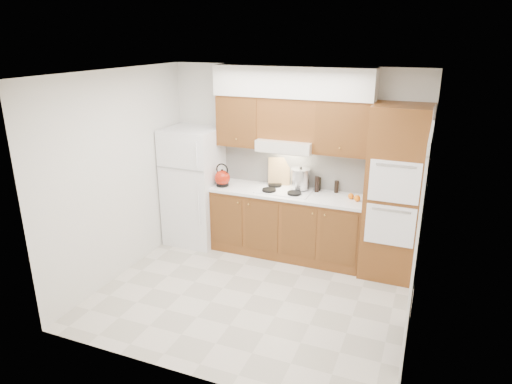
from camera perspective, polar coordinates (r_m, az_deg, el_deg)
floor at (r=5.65m, az=-0.39°, el=-12.68°), size 3.60×3.60×0.00m
ceiling at (r=4.82m, az=-0.46°, el=14.63°), size 3.60×3.60×0.00m
wall_back at (r=6.44m, az=4.66°, el=3.93°), size 3.60×0.02×2.60m
wall_left at (r=5.97m, az=-16.62°, el=1.99°), size 0.02×3.00×2.60m
wall_right at (r=4.75m, az=20.14°, el=-2.77°), size 0.02×3.00×2.60m
fridge at (r=6.79m, az=-7.76°, el=0.74°), size 0.75×0.72×1.72m
base_cabinets at (r=6.44m, az=3.87°, el=-4.06°), size 2.11×0.60×0.90m
countertop at (r=6.26m, az=3.93°, el=-0.13°), size 2.13×0.62×0.04m
backsplash at (r=6.44m, az=4.81°, el=3.19°), size 2.11×0.03×0.56m
oven_cabinet at (r=5.94m, az=17.01°, el=-0.19°), size 0.70×0.65×2.20m
upper_cab_left at (r=6.41m, az=-1.84°, el=8.96°), size 0.63×0.33×0.70m
upper_cab_right at (r=5.99m, az=10.91°, el=7.92°), size 0.73×0.33×0.70m
range_hood at (r=6.17m, az=3.87°, el=5.92°), size 0.75×0.45×0.15m
upper_cab_over_hood at (r=6.16m, az=4.12°, el=9.21°), size 0.75×0.33×0.55m
soffit at (r=6.07m, az=4.65°, el=13.58°), size 2.13×0.36×0.40m
cooktop at (r=6.29m, az=3.56°, el=0.21°), size 0.74×0.50×0.01m
doorway at (r=4.52m, az=19.42°, el=-7.24°), size 0.02×0.90×2.10m
wall_clock at (r=5.06m, az=21.36°, el=8.43°), size 0.02×0.30×0.30m
kettle at (r=6.45m, az=-4.23°, el=1.76°), size 0.26×0.26×0.22m
cutting_board at (r=6.46m, az=2.90°, el=2.55°), size 0.32×0.20×0.40m
stock_pot at (r=6.28m, az=5.58°, el=1.65°), size 0.32×0.32×0.27m
condiment_a at (r=6.26m, az=7.62°, el=0.98°), size 0.07×0.07×0.22m
condiment_b at (r=6.33m, az=7.85°, el=1.03°), size 0.07×0.07×0.18m
condiment_c at (r=6.28m, az=10.02°, el=0.65°), size 0.08×0.08×0.17m
orange_near at (r=6.01m, az=12.53°, el=-0.77°), size 0.08×0.08×0.08m
orange_far at (r=6.08m, az=11.78°, el=-0.51°), size 0.09×0.09×0.08m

